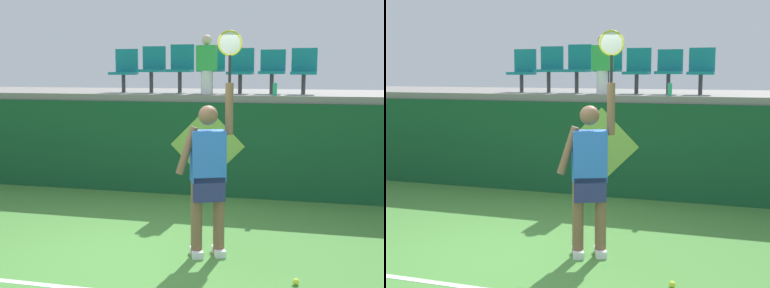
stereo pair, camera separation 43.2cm
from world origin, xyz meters
TOP-DOWN VIEW (x-y plane):
  - ground_plane at (0.00, 0.00)m, footprint 40.00×40.00m
  - court_back_wall at (0.00, 3.34)m, footprint 13.08×0.20m
  - spectator_platform at (0.00, 4.81)m, footprint 13.08×3.05m
  - tennis_player at (0.72, 0.46)m, footprint 0.71×0.39m
  - tennis_ball at (1.74, -0.15)m, footprint 0.07×0.07m
  - water_bottle at (1.20, 3.42)m, footprint 0.07×0.07m
  - stadium_chair_0 at (-1.65, 4.10)m, footprint 0.44×0.42m
  - stadium_chair_1 at (-1.11, 4.10)m, footprint 0.44×0.42m
  - stadium_chair_2 at (-0.56, 4.10)m, footprint 0.44×0.42m
  - stadium_chair_3 at (0.01, 4.10)m, footprint 0.44×0.42m
  - stadium_chair_4 at (0.54, 4.10)m, footprint 0.44×0.42m
  - stadium_chair_5 at (1.09, 4.09)m, footprint 0.44×0.42m
  - stadium_chair_6 at (1.64, 4.10)m, footprint 0.44×0.42m
  - spectator_0 at (0.01, 3.66)m, footprint 0.34×0.20m
  - wall_signage_mount at (0.12, 3.23)m, footprint 1.27×0.01m

SIDE VIEW (x-z plane):
  - ground_plane at x=0.00m, z-range 0.00..0.00m
  - wall_signage_mount at x=0.12m, z-range -0.75..0.76m
  - tennis_ball at x=1.74m, z-range 0.00..0.07m
  - court_back_wall at x=0.00m, z-range 0.00..1.58m
  - tennis_player at x=0.72m, z-range -0.30..2.25m
  - spectator_platform at x=0.00m, z-range 1.58..1.70m
  - water_bottle at x=1.20m, z-range 1.70..1.91m
  - stadium_chair_5 at x=1.09m, z-range 1.75..2.52m
  - stadium_chair_0 at x=-1.65m, z-range 1.73..2.54m
  - stadium_chair_6 at x=1.64m, z-range 1.74..2.53m
  - stadium_chair_4 at x=0.54m, z-range 1.74..2.54m
  - stadium_chair_1 at x=-1.11m, z-range 1.75..2.60m
  - stadium_chair_3 at x=0.01m, z-range 1.76..2.62m
  - stadium_chair_2 at x=-0.56m, z-range 1.75..2.63m
  - spectator_0 at x=0.01m, z-range 1.72..2.72m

